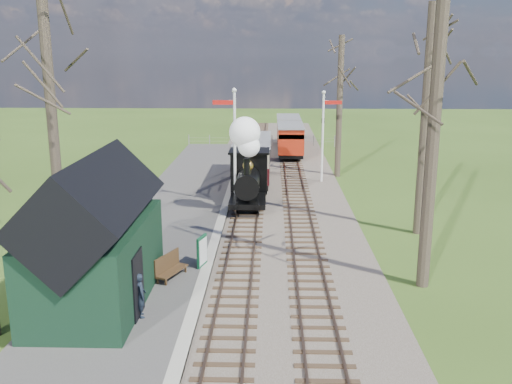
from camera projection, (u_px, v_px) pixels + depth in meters
ground at (223, 377)px, 14.34m from camera, size 140.00×140.00×0.00m
distant_hills at (273, 227)px, 80.66m from camera, size 114.40×48.00×22.02m
ballast_bed at (273, 182)px, 35.65m from camera, size 8.00×60.00×0.10m
track_near at (253, 181)px, 35.67m from camera, size 1.60×60.00×0.15m
track_far at (294, 181)px, 35.60m from camera, size 1.60×60.00×0.15m
platform at (176, 216)px, 28.00m from camera, size 5.00×44.00×0.20m
coping_strip at (223, 217)px, 27.94m from camera, size 0.40×44.00×0.21m
station_shed at (96, 240)px, 17.80m from camera, size 3.25×6.30×4.78m
semaphore_near at (233, 140)px, 29.03m from camera, size 1.22×0.24×6.22m
semaphore_far at (324, 130)px, 34.77m from camera, size 1.22×0.24×5.72m
bare_trees at (275, 123)px, 22.86m from camera, size 15.51×22.39×12.00m
fence_line at (262, 140)px, 49.14m from camera, size 12.60×0.08×1.00m
locomotive at (248, 168)px, 29.05m from camera, size 1.92×4.47×4.79m
coach at (252, 158)px, 35.08m from camera, size 2.24×7.67×2.35m
red_carriage_a at (290, 140)px, 43.52m from camera, size 1.98×4.91×2.09m
red_carriage_b at (288, 130)px, 48.86m from camera, size 1.98×4.91×2.09m
sign_board at (202, 251)px, 21.14m from camera, size 0.30×0.78×1.16m
bench at (169, 267)px, 20.09m from camera, size 0.99×1.57×0.87m
person at (140, 295)px, 17.05m from camera, size 0.50×0.59×1.38m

